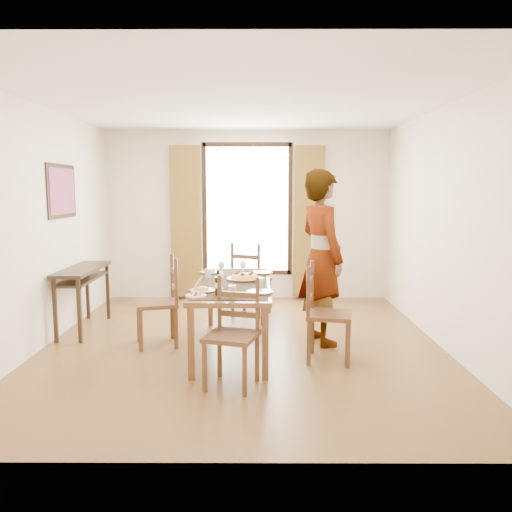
{
  "coord_description": "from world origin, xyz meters",
  "views": [
    {
      "loc": [
        0.17,
        -5.55,
        1.78
      ],
      "look_at": [
        0.15,
        0.22,
        1.0
      ],
      "focal_mm": 35.0,
      "sensor_mm": 36.0,
      "label": 1
    }
  ],
  "objects_px": {
    "dining_table": "(233,288)",
    "man": "(321,257)",
    "pasta_platter": "(245,276)",
    "console_table": "(83,277)"
  },
  "relations": [
    {
      "from": "dining_table",
      "to": "man",
      "type": "xyz_separation_m",
      "value": [
        1.0,
        0.22,
        0.31
      ]
    },
    {
      "from": "dining_table",
      "to": "man",
      "type": "relative_size",
      "value": 1.0
    },
    {
      "from": "pasta_platter",
      "to": "man",
      "type": "bearing_deg",
      "value": 6.64
    },
    {
      "from": "pasta_platter",
      "to": "dining_table",
      "type": "bearing_deg",
      "value": -135.72
    },
    {
      "from": "console_table",
      "to": "pasta_platter",
      "type": "height_order",
      "value": "pasta_platter"
    },
    {
      "from": "dining_table",
      "to": "man",
      "type": "distance_m",
      "value": 1.07
    },
    {
      "from": "man",
      "to": "pasta_platter",
      "type": "distance_m",
      "value": 0.9
    },
    {
      "from": "console_table",
      "to": "pasta_platter",
      "type": "bearing_deg",
      "value": -16.29
    },
    {
      "from": "console_table",
      "to": "dining_table",
      "type": "bearing_deg",
      "value": -20.52
    },
    {
      "from": "console_table",
      "to": "man",
      "type": "height_order",
      "value": "man"
    }
  ]
}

